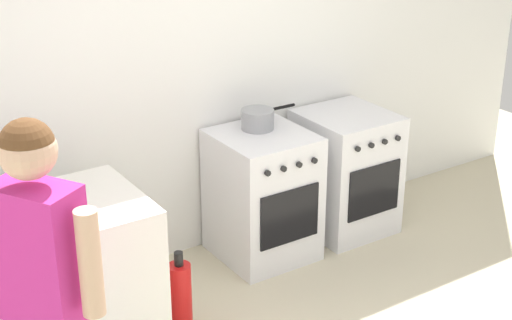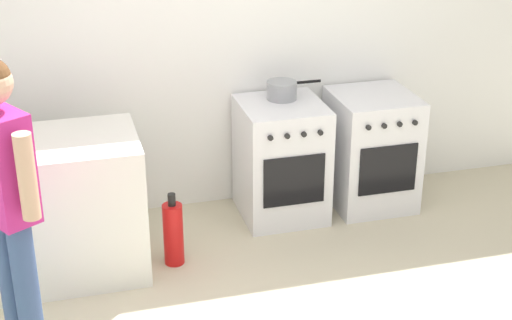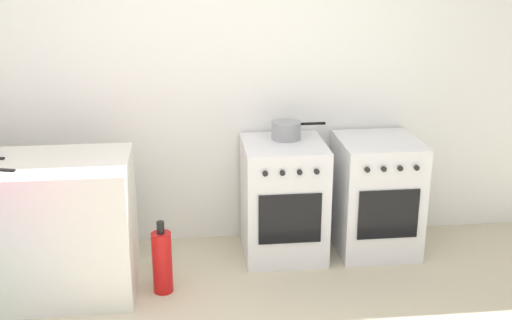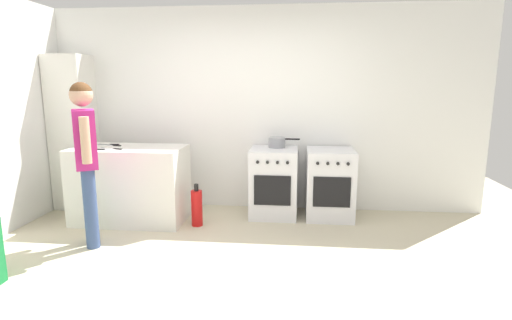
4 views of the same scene
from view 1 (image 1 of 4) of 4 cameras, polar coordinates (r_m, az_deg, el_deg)
back_wall at (r=4.91m, az=-5.36°, el=7.28°), size 6.00×0.10×2.60m
counter_unit at (r=4.15m, az=-16.61°, el=-9.61°), size 1.30×0.70×0.90m
oven_left at (r=5.09m, az=0.48°, el=-2.58°), size 0.58×0.62×0.85m
oven_right at (r=5.47m, az=6.51°, el=-0.85°), size 0.57×0.62×0.85m
pot at (r=4.99m, az=0.14°, el=2.99°), size 0.39×0.21×0.13m
person at (r=3.21m, az=-15.23°, el=-8.28°), size 0.34×0.50×1.66m
fire_extinguisher at (r=4.44m, az=-5.53°, el=-9.89°), size 0.13×0.13×0.50m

